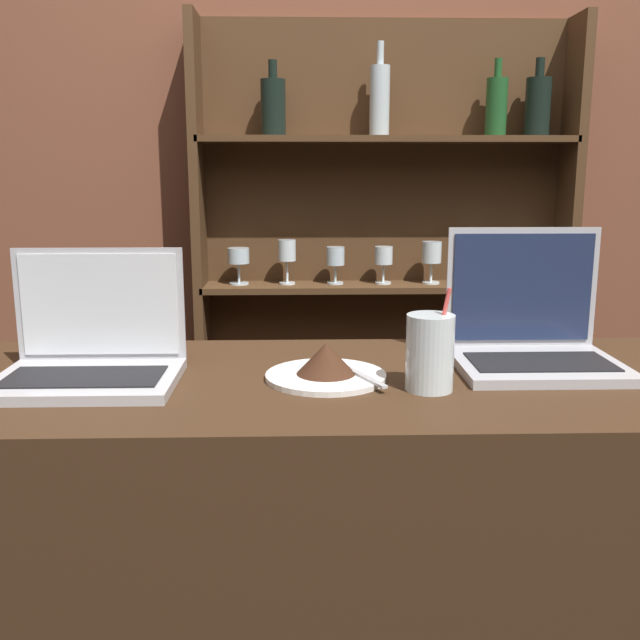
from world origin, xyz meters
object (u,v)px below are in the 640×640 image
laptop_far (532,336)px  water_glass (430,352)px  cake_plate (326,366)px  laptop_near (91,353)px

laptop_far → water_glass: (-0.23, -0.16, 0.01)m
laptop_far → cake_plate: bearing=-167.2°
laptop_far → water_glass: 0.28m
laptop_far → cake_plate: 0.41m
laptop_near → water_glass: 0.60m
laptop_near → cake_plate: (0.42, -0.01, -0.03)m
water_glass → laptop_near: bearing=172.4°
laptop_near → cake_plate: laptop_near is taller
laptop_near → laptop_far: (0.82, 0.08, 0.01)m
cake_plate → laptop_near: bearing=178.5°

